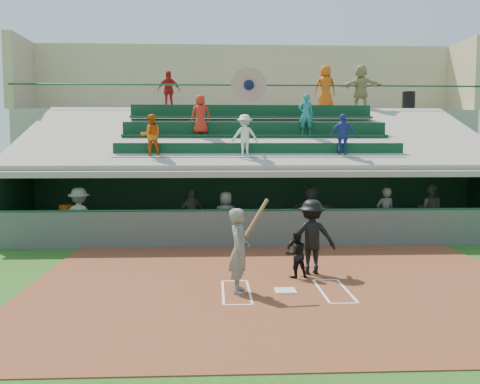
{
  "coord_description": "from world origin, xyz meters",
  "views": [
    {
      "loc": [
        -1.47,
        -10.85,
        3.05
      ],
      "look_at": [
        -0.78,
        3.5,
        1.8
      ],
      "focal_mm": 40.0,
      "sensor_mm": 36.0,
      "label": 1
    }
  ],
  "objects_px": {
    "home_plate": "(285,291)",
    "white_table": "(66,229)",
    "trash_bin": "(409,101)",
    "water_cooler": "(66,211)",
    "batter_at_plate": "(239,250)",
    "catcher": "(296,254)"
  },
  "relations": [
    {
      "from": "home_plate",
      "to": "white_table",
      "type": "relative_size",
      "value": 0.52
    },
    {
      "from": "home_plate",
      "to": "trash_bin",
      "type": "height_order",
      "value": "trash_bin"
    },
    {
      "from": "home_plate",
      "to": "water_cooler",
      "type": "relative_size",
      "value": 1.01
    },
    {
      "from": "water_cooler",
      "to": "trash_bin",
      "type": "xyz_separation_m",
      "value": [
        13.3,
        6.5,
        4.04
      ]
    },
    {
      "from": "home_plate",
      "to": "batter_at_plate",
      "type": "height_order",
      "value": "batter_at_plate"
    },
    {
      "from": "home_plate",
      "to": "white_table",
      "type": "distance_m",
      "value": 8.77
    },
    {
      "from": "batter_at_plate",
      "to": "white_table",
      "type": "height_order",
      "value": "batter_at_plate"
    },
    {
      "from": "home_plate",
      "to": "trash_bin",
      "type": "distance_m",
      "value": 15.35
    },
    {
      "from": "catcher",
      "to": "trash_bin",
      "type": "bearing_deg",
      "value": -135.15
    },
    {
      "from": "catcher",
      "to": "batter_at_plate",
      "type": "bearing_deg",
      "value": 26.27
    },
    {
      "from": "home_plate",
      "to": "water_cooler",
      "type": "bearing_deg",
      "value": 135.07
    },
    {
      "from": "catcher",
      "to": "water_cooler",
      "type": "relative_size",
      "value": 2.53
    },
    {
      "from": "water_cooler",
      "to": "home_plate",
      "type": "bearing_deg",
      "value": -44.93
    },
    {
      "from": "home_plate",
      "to": "batter_at_plate",
      "type": "xyz_separation_m",
      "value": [
        -0.96,
        -0.02,
        0.87
      ]
    },
    {
      "from": "trash_bin",
      "to": "white_table",
      "type": "bearing_deg",
      "value": -154.17
    },
    {
      "from": "home_plate",
      "to": "water_cooler",
      "type": "height_order",
      "value": "water_cooler"
    },
    {
      "from": "batter_at_plate",
      "to": "white_table",
      "type": "xyz_separation_m",
      "value": [
        -5.24,
        6.21,
        -0.5
      ]
    },
    {
      "from": "batter_at_plate",
      "to": "trash_bin",
      "type": "bearing_deg",
      "value": 57.41
    },
    {
      "from": "batter_at_plate",
      "to": "white_table",
      "type": "bearing_deg",
      "value": 130.15
    },
    {
      "from": "catcher",
      "to": "white_table",
      "type": "distance_m",
      "value": 8.3
    },
    {
      "from": "batter_at_plate",
      "to": "trash_bin",
      "type": "xyz_separation_m",
      "value": [
        8.1,
        12.67,
        4.11
      ]
    },
    {
      "from": "catcher",
      "to": "trash_bin",
      "type": "distance_m",
      "value": 14.04
    }
  ]
}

